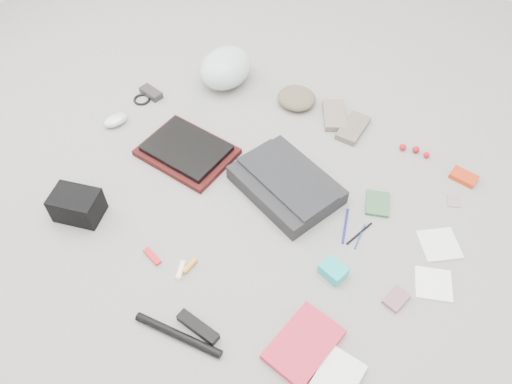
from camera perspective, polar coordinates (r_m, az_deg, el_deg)
The scene contains 33 objects.
ground_plane at distance 1.94m, azimuth -0.00°, elevation -0.93°, with size 4.00×4.00×0.00m, color gray.
messenger_bag at distance 1.95m, azimuth 3.45°, elevation 0.84°, with size 0.40×0.28×0.07m, color black.
bag_flap at distance 1.92m, azimuth 3.50°, elevation 1.58°, with size 0.40×0.18×0.01m, color black.
laptop_sleeve at distance 2.11m, azimuth -7.87°, elevation 4.54°, with size 0.37×0.28×0.03m, color #390D0D.
laptop at distance 2.10m, azimuth -7.94°, elevation 4.98°, with size 0.32×0.23×0.02m, color black.
bike_helmet at distance 2.41m, azimuth -3.49°, elevation 14.00°, with size 0.22×0.28×0.17m, color silver.
beanie at distance 2.32m, azimuth 4.67°, elevation 10.66°, with size 0.18×0.17×0.06m, color brown.
mitten_left at distance 2.28m, azimuth 8.93°, elevation 8.66°, with size 0.09×0.19×0.03m, color slate.
mitten_right at distance 2.23m, azimuth 11.03°, elevation 7.19°, with size 0.09×0.18×0.03m, color #6C5E53.
power_brick at distance 2.42m, azimuth -11.90°, elevation 11.04°, with size 0.11×0.05×0.03m, color black.
cable_coil at distance 2.41m, azimuth -12.92°, elevation 10.27°, with size 0.08×0.08×0.01m, color black.
mouse at distance 2.30m, azimuth -15.75°, elevation 7.89°, with size 0.07×0.11×0.04m, color silver.
camera_bag at distance 1.97m, azimuth -19.76°, elevation -1.43°, with size 0.17×0.12×0.11m, color black.
multitool at distance 1.82m, azimuth -11.77°, elevation -7.21°, with size 0.08×0.02×0.01m, color red.
toiletry_tube_white at distance 1.77m, azimuth -8.62°, elevation -8.83°, with size 0.02×0.02×0.07m, color white.
toiletry_tube_orange at distance 1.78m, azimuth -7.57°, elevation -8.32°, with size 0.02×0.02×0.07m, color orange.
u_lock at distance 1.66m, azimuth -6.64°, elevation -15.09°, with size 0.15×0.04×0.03m, color black.
bike_pump at distance 1.66m, azimuth -8.88°, elevation -15.84°, with size 0.03×0.03×0.31m, color black.
book_red at distance 1.64m, azimuth 5.47°, elevation -16.92°, with size 0.16×0.24×0.03m, color red.
book_white at distance 1.61m, azimuth 9.10°, elevation -20.55°, with size 0.12×0.18×0.02m, color white.
notepad at distance 1.98m, azimuth 13.71°, elevation -1.28°, with size 0.09×0.12×0.01m, color #2F5937.
pen_blue at distance 1.89m, azimuth 10.17°, elevation -3.83°, with size 0.01×0.01×0.16m, color navy.
pen_black at distance 1.88m, azimuth 11.72°, elevation -4.66°, with size 0.01×0.01×0.14m, color black.
pen_navy at distance 1.87m, azimuth 11.79°, elevation -4.99°, with size 0.01×0.01×0.12m, color navy.
accordion_wallet at distance 1.76m, azimuth 8.83°, elevation -8.83°, with size 0.09×0.07×0.04m, color #19BEBE.
card_deck at distance 1.76m, azimuth 15.73°, elevation -11.72°, with size 0.06×0.08×0.02m, color #8B596C.
napkin_top at distance 1.93m, azimuth 20.23°, elevation -5.65°, with size 0.13×0.13×0.01m, color white.
napkin_bottom at distance 1.84m, azimuth 19.63°, elevation -9.87°, with size 0.12×0.12×0.01m, color white.
lollipop_a at distance 2.20m, azimuth 16.44°, elevation 4.94°, with size 0.03×0.03×0.03m, color red.
lollipop_b at distance 2.21m, azimuth 17.82°, elevation 4.65°, with size 0.03×0.03×0.03m, color #A20C15.
lollipop_c at distance 2.20m, azimuth 18.91°, elevation 4.02°, with size 0.03×0.03×0.03m, color #BA0818.
altoids_tin at distance 2.17m, azimuth 22.66°, elevation 1.59°, with size 0.10×0.06×0.02m, color red.
stamp_sheet at distance 2.08m, azimuth 21.66°, elevation -0.99°, with size 0.05×0.06×0.00m, color gray.
Camera 1 is at (0.62, -1.03, 1.52)m, focal length 35.00 mm.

